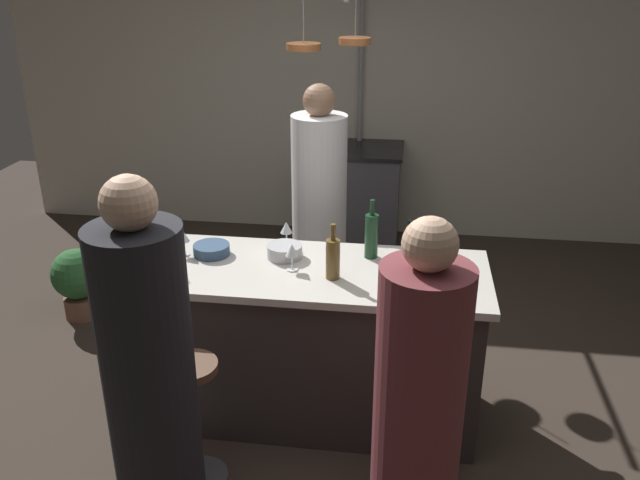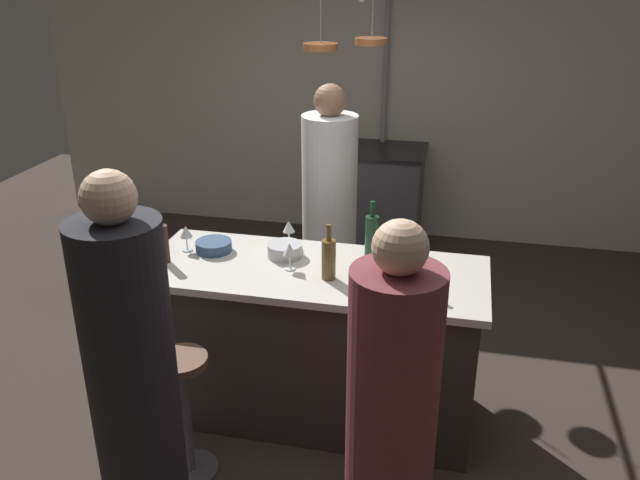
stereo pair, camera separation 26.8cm
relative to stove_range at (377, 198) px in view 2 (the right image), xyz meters
name	(u,v)px [view 2 (the right image)]	position (x,y,z in m)	size (l,w,h in m)	color
ground_plane	(314,410)	(0.00, -2.45, -0.45)	(9.00, 9.00, 0.00)	#382D26
back_wall	(387,92)	(0.00, 0.40, 0.85)	(6.40, 0.16, 2.60)	beige
kitchen_island	(314,342)	(0.00, -2.45, 0.01)	(1.80, 0.72, 0.90)	#332D2B
stove_range	(377,198)	(0.00, 0.00, 0.00)	(0.80, 0.64, 0.89)	#47474C
chef	(329,222)	(-0.12, -1.51, 0.34)	(0.36, 0.36, 1.69)	white
bar_stool_right	(399,442)	(0.54, -3.07, -0.07)	(0.28, 0.28, 0.68)	#4C4C51
guest_right	(391,433)	(0.53, -3.47, 0.30)	(0.34, 0.34, 1.61)	brown
bar_stool_left	(185,411)	(-0.50, -3.07, -0.07)	(0.28, 0.28, 0.68)	#4C4C51
guest_left	(134,386)	(-0.51, -3.46, 0.35)	(0.36, 0.36, 1.71)	black
overhead_pot_rack	(367,71)	(-0.06, -0.40, 1.15)	(0.58, 1.37, 2.17)	gray
potted_plant	(96,271)	(-1.83, -1.61, -0.15)	(0.36, 0.36, 0.52)	brown
pepper_mill	(164,244)	(-0.79, -2.54, 0.56)	(0.05, 0.05, 0.21)	#382319
wine_bottle_green	(372,237)	(0.27, -2.26, 0.58)	(0.07, 0.07, 0.33)	#193D23
wine_bottle_dark	(405,259)	(0.47, -2.49, 0.57)	(0.07, 0.07, 0.31)	black
wine_bottle_amber	(329,258)	(0.10, -2.54, 0.56)	(0.07, 0.07, 0.29)	brown
wine_glass_near_right_guest	(290,251)	(-0.12, -2.48, 0.56)	(0.07, 0.07, 0.15)	silver
wine_glass_near_left_guest	(186,233)	(-0.74, -2.38, 0.56)	(0.07, 0.07, 0.15)	silver
wine_glass_by_chef	(289,228)	(-0.21, -2.18, 0.56)	(0.07, 0.07, 0.15)	silver
mixing_bowl_steel	(285,250)	(-0.19, -2.33, 0.49)	(0.19, 0.19, 0.07)	#B7B7BC
mixing_bowl_blue	(214,246)	(-0.59, -2.35, 0.48)	(0.20, 0.20, 0.06)	#334C6B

